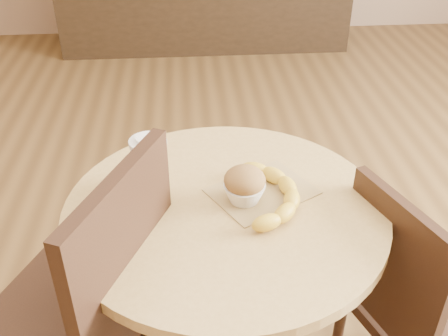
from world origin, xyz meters
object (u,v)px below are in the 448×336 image
chair_left (90,315)px  muffin (245,185)px  banana (275,194)px  cafe_table (225,264)px  chair_right (412,304)px  coffee_cup (150,166)px

chair_left → muffin: 0.49m
chair_left → banana: size_ratio=3.31×
cafe_table → banana: banana is taller
cafe_table → chair_right: 0.51m
chair_right → coffee_cup: coffee_cup is taller
chair_right → banana: bearing=57.6°
banana → coffee_cup: bearing=171.2°
chair_left → coffee_cup: 0.39m
cafe_table → muffin: (0.05, 0.01, 0.24)m
chair_right → chair_left: bearing=72.6°
muffin → coffee_cup: bearing=163.2°
muffin → banana: size_ratio=0.35×
muffin → banana: bearing=-4.5°
cafe_table → chair_right: bearing=-8.7°
coffee_cup → chair_right: bearing=-2.0°
coffee_cup → muffin: (0.22, -0.07, -0.02)m
muffin → chair_right: bearing=-11.2°
cafe_table → muffin: bearing=14.7°
cafe_table → coffee_cup: 0.32m
cafe_table → chair_left: bearing=-161.4°
chair_left → banana: 0.53m
cafe_table → coffee_cup: size_ratio=5.13×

